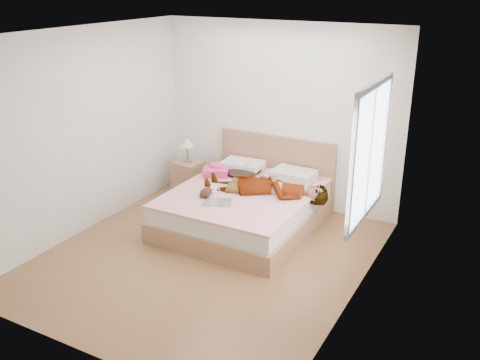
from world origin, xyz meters
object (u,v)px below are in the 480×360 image
at_px(bed, 247,205).
at_px(towel, 216,170).
at_px(woman, 267,183).
at_px(magazine, 217,202).
at_px(phone, 247,163).
at_px(nightstand, 188,174).
at_px(coffee_mug, 214,190).
at_px(plush_toy, 206,193).

relative_size(bed, towel, 4.90).
height_order(woman, magazine, woman).
height_order(phone, nightstand, nightstand).
xyz_separation_m(towel, nightstand, (-0.69, 0.31, -0.29)).
relative_size(woman, towel, 3.81).
height_order(woman, bed, bed).
distance_m(woman, bed, 0.44).
relative_size(coffee_mug, plush_toy, 0.65).
bearing_deg(woman, plush_toy, -61.59).
relative_size(woman, magazine, 3.45).
relative_size(magazine, coffee_mug, 3.34).
xyz_separation_m(phone, magazine, (0.13, -1.04, -0.17)).
distance_m(magazine, coffee_mug, 0.31).
distance_m(bed, coffee_mug, 0.54).
bearing_deg(nightstand, magazine, -43.60).
distance_m(plush_toy, nightstand, 1.49).
bearing_deg(bed, woman, 11.03).
distance_m(phone, bed, 0.66).
bearing_deg(woman, nightstand, -122.18).
relative_size(bed, coffee_mug, 14.85).
distance_m(woman, phone, 0.64).
bearing_deg(towel, coffee_mug, -61.03).
height_order(bed, nightstand, bed).
bearing_deg(bed, nightstand, 156.73).
relative_size(woman, bed, 0.78).
distance_m(coffee_mug, plush_toy, 0.15).
bearing_deg(phone, coffee_mug, -108.75).
bearing_deg(bed, coffee_mug, -130.01).
bearing_deg(coffee_mug, woman, 35.55).
xyz_separation_m(woman, bed, (-0.27, -0.05, -0.35)).
distance_m(towel, plush_toy, 0.81).
height_order(phone, coffee_mug, phone).
xyz_separation_m(bed, towel, (-0.63, 0.26, 0.31)).
height_order(towel, magazine, towel).
xyz_separation_m(magazine, coffee_mug, (-0.19, 0.24, 0.04)).
height_order(bed, magazine, bed).
bearing_deg(bed, towel, 157.93).
height_order(magazine, plush_toy, plush_toy).
relative_size(magazine, plush_toy, 2.17).
bearing_deg(phone, plush_toy, -110.11).
relative_size(plush_toy, nightstand, 0.24).
bearing_deg(phone, woman, -52.87).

